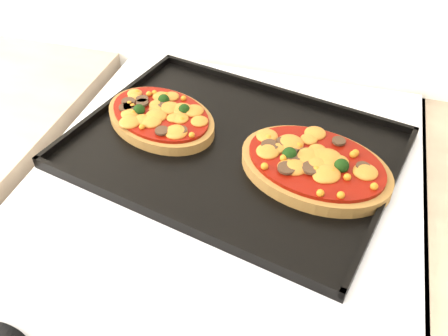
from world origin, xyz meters
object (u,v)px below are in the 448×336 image
(pizza_left, at_px, (161,116))
(pizza_right, at_px, (315,165))
(baking_tray, at_px, (233,147))
(stove, at_px, (228,323))

(pizza_left, distance_m, pizza_right, 0.27)
(baking_tray, xyz_separation_m, pizza_right, (0.13, -0.02, 0.02))
(baking_tray, height_order, pizza_right, pizza_right)
(baking_tray, relative_size, pizza_right, 2.14)
(stove, bearing_deg, pizza_left, 155.59)
(pizza_left, xyz_separation_m, pizza_right, (0.27, -0.05, 0.00))
(pizza_left, bearing_deg, stove, -24.41)
(pizza_right, bearing_deg, pizza_left, 168.66)
(baking_tray, bearing_deg, pizza_left, -179.55)
(stove, bearing_deg, pizza_right, 3.88)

